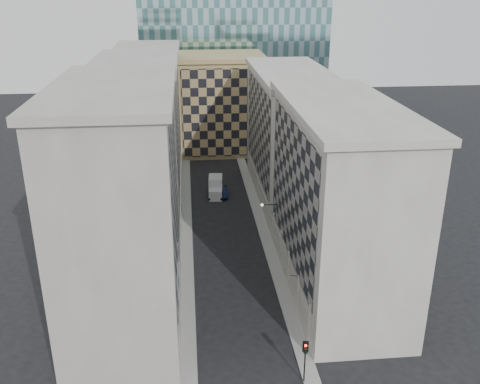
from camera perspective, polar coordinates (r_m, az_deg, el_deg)
ground at (r=48.53m, az=1.15°, el=-19.72°), size 260.00×260.00×0.00m
sidewalk_west at (r=73.45m, az=-5.70°, el=-4.23°), size 1.50×100.00×0.15m
sidewalk_east at (r=74.09m, az=2.46°, el=-3.89°), size 1.50×100.00×0.15m
bldg_left_a at (r=51.66m, az=-12.30°, el=-1.92°), size 10.80×22.80×23.70m
bldg_left_b at (r=72.42m, az=-10.52°, el=4.70°), size 10.80×22.80×22.70m
bldg_left_c at (r=93.75m, az=-9.52°, el=8.34°), size 10.80×22.80×21.70m
bldg_right_a at (r=57.63m, az=10.25°, el=-0.85°), size 10.80×26.80×20.70m
bldg_right_b at (r=82.63m, az=5.31°, el=6.03°), size 10.80×28.80×19.70m
tan_block at (r=106.61m, az=-2.07°, el=9.47°), size 16.80×14.80×18.80m
church_tower at (r=118.26m, az=-3.69°, el=19.23°), size 7.20×7.20×51.50m
flagpoles_left at (r=48.53m, az=-6.64°, el=-8.23°), size 0.10×6.33×2.33m
bracket_lamp at (r=66.03m, az=2.52°, el=-1.38°), size 1.98×0.36×0.36m
traffic_light at (r=47.03m, az=6.98°, el=-16.71°), size 0.50×0.46×3.99m
box_truck at (r=85.10m, az=-2.63°, el=0.47°), size 2.51×5.38×2.87m
dark_car at (r=84.89m, az=-1.86°, el=0.02°), size 1.62×4.26×1.39m
shop_sign at (r=55.13m, az=5.11°, el=-9.22°), size 1.16×0.64×0.72m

